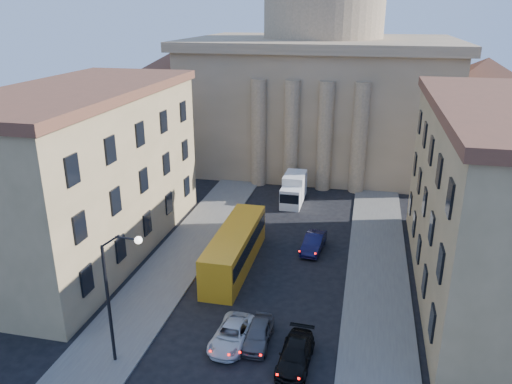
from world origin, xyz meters
TOP-DOWN VIEW (x-y plane):
  - sidewalk_left at (-8.50, 18.00)m, footprint 5.00×60.00m
  - sidewalk_right at (8.50, 18.00)m, footprint 5.00×60.00m
  - church at (0.00, 55.47)m, footprint 68.02×28.76m
  - building_left at (-17.00, 22.00)m, footprint 11.60×26.60m
  - building_right at (17.00, 22.00)m, footprint 11.60×26.60m
  - street_lamp at (-6.97, 8.00)m, footprint 2.62×0.44m
  - car_left_mid at (-0.88, 11.35)m, footprint 2.46×4.85m
  - car_right_mid at (3.50, 10.26)m, footprint 2.11×4.79m
  - car_right_far at (0.80, 11.78)m, footprint 1.74×4.17m
  - car_right_distant at (2.82, 25.96)m, footprint 2.05×4.75m
  - city_bus at (-3.35, 21.50)m, footprint 2.77×11.91m
  - box_truck at (-0.80, 37.55)m, footprint 2.31×5.72m

SIDE VIEW (x-z plane):
  - sidewalk_left at x=-8.50m, z-range 0.00..0.15m
  - sidewalk_right at x=8.50m, z-range 0.00..0.15m
  - car_left_mid at x=-0.88m, z-range 0.00..1.31m
  - car_right_mid at x=3.50m, z-range 0.00..1.37m
  - car_right_far at x=0.80m, z-range 0.00..1.41m
  - car_right_distant at x=2.82m, z-range 0.00..1.52m
  - box_truck at x=-0.80m, z-range -0.08..3.04m
  - city_bus at x=-3.35m, z-range 0.13..3.48m
  - street_lamp at x=-6.97m, z-range 0.87..9.70m
  - building_left at x=-17.00m, z-range 0.07..14.77m
  - building_right at x=17.00m, z-range 0.07..14.77m
  - church at x=0.00m, z-range -6.42..30.18m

